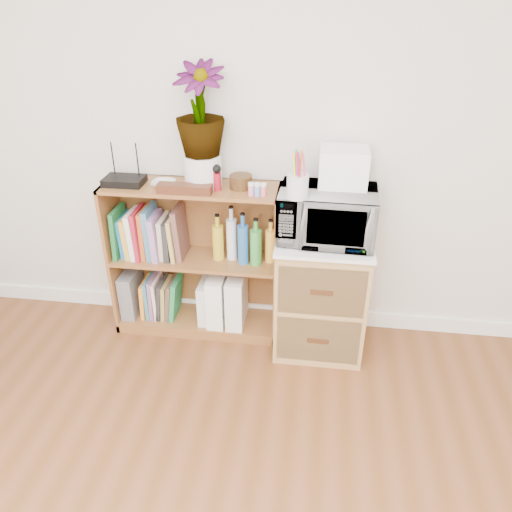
# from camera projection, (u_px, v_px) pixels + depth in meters

# --- Properties ---
(skirting_board) EXTENTS (4.00, 0.02, 0.10)m
(skirting_board) POSITION_uv_depth(u_px,v_px,m) (257.00, 310.00, 3.26)
(skirting_board) COLOR white
(skirting_board) RESTS_ON ground
(bookshelf) EXTENTS (1.00, 0.30, 0.95)m
(bookshelf) POSITION_uv_depth(u_px,v_px,m) (196.00, 261.00, 2.97)
(bookshelf) COLOR brown
(bookshelf) RESTS_ON ground
(wicker_unit) EXTENTS (0.50, 0.45, 0.70)m
(wicker_unit) POSITION_uv_depth(u_px,v_px,m) (321.00, 295.00, 2.88)
(wicker_unit) COLOR #9E7542
(wicker_unit) RESTS_ON ground
(microwave) EXTENTS (0.52, 0.36, 0.28)m
(microwave) POSITION_uv_depth(u_px,v_px,m) (327.00, 215.00, 2.63)
(microwave) COLOR silver
(microwave) RESTS_ON wicker_unit
(pen_cup) EXTENTS (0.11, 0.11, 0.12)m
(pen_cup) POSITION_uv_depth(u_px,v_px,m) (297.00, 186.00, 2.44)
(pen_cup) COLOR silver
(pen_cup) RESTS_ON microwave
(small_appliance) EXTENTS (0.25, 0.21, 0.20)m
(small_appliance) POSITION_uv_depth(u_px,v_px,m) (343.00, 167.00, 2.58)
(small_appliance) COLOR white
(small_appliance) RESTS_ON microwave
(router) EXTENTS (0.22, 0.15, 0.04)m
(router) POSITION_uv_depth(u_px,v_px,m) (124.00, 181.00, 2.76)
(router) COLOR black
(router) RESTS_ON bookshelf
(white_bowl) EXTENTS (0.13, 0.13, 0.03)m
(white_bowl) POSITION_uv_depth(u_px,v_px,m) (164.00, 184.00, 2.72)
(white_bowl) COLOR silver
(white_bowl) RESTS_ON bookshelf
(plant_pot) EXTENTS (0.20, 0.20, 0.17)m
(plant_pot) POSITION_uv_depth(u_px,v_px,m) (203.00, 170.00, 2.71)
(plant_pot) COLOR silver
(plant_pot) RESTS_ON bookshelf
(potted_plant) EXTENTS (0.27, 0.27, 0.48)m
(potted_plant) POSITION_uv_depth(u_px,v_px,m) (200.00, 110.00, 2.55)
(potted_plant) COLOR #31702D
(potted_plant) RESTS_ON plant_pot
(trinket_box) EXTENTS (0.29, 0.07, 0.05)m
(trinket_box) POSITION_uv_depth(u_px,v_px,m) (185.00, 189.00, 2.64)
(trinket_box) COLOR #3C1C10
(trinket_box) RESTS_ON bookshelf
(kokeshi_doll) EXTENTS (0.04, 0.04, 0.10)m
(kokeshi_doll) POSITION_uv_depth(u_px,v_px,m) (217.00, 182.00, 2.66)
(kokeshi_doll) COLOR maroon
(kokeshi_doll) RESTS_ON bookshelf
(wooden_bowl) EXTENTS (0.12, 0.12, 0.07)m
(wooden_bowl) POSITION_uv_depth(u_px,v_px,m) (241.00, 182.00, 2.70)
(wooden_bowl) COLOR #341F0E
(wooden_bowl) RESTS_ON bookshelf
(paint_jars) EXTENTS (0.10, 0.04, 0.05)m
(paint_jars) POSITION_uv_depth(u_px,v_px,m) (257.00, 191.00, 2.61)
(paint_jars) COLOR #CF737E
(paint_jars) RESTS_ON bookshelf
(file_box) EXTENTS (0.09, 0.23, 0.29)m
(file_box) POSITION_uv_depth(u_px,v_px,m) (132.00, 292.00, 3.15)
(file_box) COLOR slate
(file_box) RESTS_ON bookshelf
(magazine_holder_left) EXTENTS (0.08, 0.21, 0.27)m
(magazine_holder_left) POSITION_uv_depth(u_px,v_px,m) (207.00, 300.00, 3.09)
(magazine_holder_left) COLOR silver
(magazine_holder_left) RESTS_ON bookshelf
(magazine_holder_mid) EXTENTS (0.10, 0.26, 0.32)m
(magazine_holder_mid) POSITION_uv_depth(u_px,v_px,m) (218.00, 297.00, 3.07)
(magazine_holder_mid) COLOR white
(magazine_holder_mid) RESTS_ON bookshelf
(magazine_holder_right) EXTENTS (0.10, 0.26, 0.33)m
(magazine_holder_right) POSITION_uv_depth(u_px,v_px,m) (237.00, 298.00, 3.05)
(magazine_holder_right) COLOR white
(magazine_holder_right) RESTS_ON bookshelf
(cookbooks) EXTENTS (0.40, 0.20, 0.31)m
(cookbooks) POSITION_uv_depth(u_px,v_px,m) (150.00, 234.00, 2.92)
(cookbooks) COLOR #1B6532
(cookbooks) RESTS_ON bookshelf
(liquor_bottles) EXTENTS (0.44, 0.07, 0.32)m
(liquor_bottles) POSITION_uv_depth(u_px,v_px,m) (249.00, 239.00, 2.85)
(liquor_bottles) COLOR gold
(liquor_bottles) RESTS_ON bookshelf
(lower_books) EXTENTS (0.24, 0.19, 0.27)m
(lower_books) POSITION_uv_depth(u_px,v_px,m) (161.00, 297.00, 3.14)
(lower_books) COLOR orange
(lower_books) RESTS_ON bookshelf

